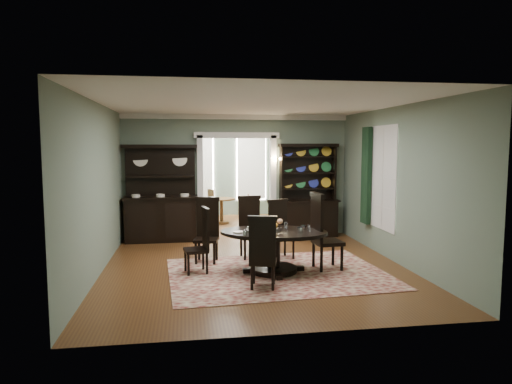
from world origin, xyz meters
TOP-DOWN VIEW (x-y plane):
  - room at (0.00, 0.04)m, footprint 5.51×6.01m
  - parlor at (0.00, 5.53)m, footprint 3.51×3.50m
  - doorway_trim at (0.00, 3.00)m, footprint 2.08×0.25m
  - right_window at (2.69, 0.93)m, footprint 0.15×1.47m
  - wall_sconce at (0.95, 2.85)m, footprint 0.27×0.21m
  - rug at (0.34, -0.45)m, footprint 3.95×3.06m
  - dining_table at (0.29, -0.34)m, footprint 2.12×2.11m
  - centerpiece at (0.30, -0.25)m, footprint 1.40×0.90m
  - chair_far_left at (-0.85, 0.63)m, footprint 0.54×0.52m
  - chair_far_mid at (0.03, 0.85)m, footprint 0.50×0.48m
  - chair_far_right at (0.61, 0.70)m, footprint 0.55×0.53m
  - chair_end_left at (-0.98, -0.17)m, footprint 0.47×0.49m
  - chair_end_right at (1.18, -0.29)m, footprint 0.54×0.56m
  - chair_near at (-0.07, -1.28)m, footprint 0.52×0.50m
  - sideboard at (-1.84, 2.73)m, footprint 1.73×0.63m
  - welsh_dresser at (1.75, 2.75)m, footprint 1.50×0.60m
  - parlor_table at (-0.23, 4.96)m, footprint 0.79×0.79m
  - parlor_chair_left at (-0.67, 4.64)m, footprint 0.48×0.47m
  - parlor_chair_right at (0.64, 4.90)m, footprint 0.36×0.36m

SIDE VIEW (x-z plane):
  - rug at x=0.34m, z-range 0.00..0.01m
  - parlor_chair_right at x=0.64m, z-range 0.03..0.87m
  - parlor_table at x=-0.23m, z-range 0.11..0.84m
  - dining_table at x=0.29m, z-range 0.15..0.89m
  - parlor_chair_left at x=-0.67m, z-range 0.04..1.06m
  - chair_end_left at x=-0.98m, z-range 0.03..1.20m
  - chair_far_right at x=0.61m, z-range 0.03..1.21m
  - chair_near at x=-0.07m, z-range 0.03..1.21m
  - chair_far_mid at x=0.03m, z-range 0.03..1.27m
  - chair_far_left at x=-0.85m, z-range 0.03..1.29m
  - chair_end_right at x=1.18m, z-range 0.04..1.45m
  - sideboard at x=-1.84m, z-range -0.34..1.93m
  - centerpiece at x=0.30m, z-range 0.70..0.93m
  - welsh_dresser at x=1.75m, z-range -0.32..1.98m
  - parlor at x=0.00m, z-range 0.01..3.02m
  - room at x=0.00m, z-range 0.07..3.08m
  - right_window at x=2.69m, z-range 0.54..2.66m
  - doorway_trim at x=0.00m, z-range 0.33..2.90m
  - wall_sconce at x=0.95m, z-range 1.79..1.99m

